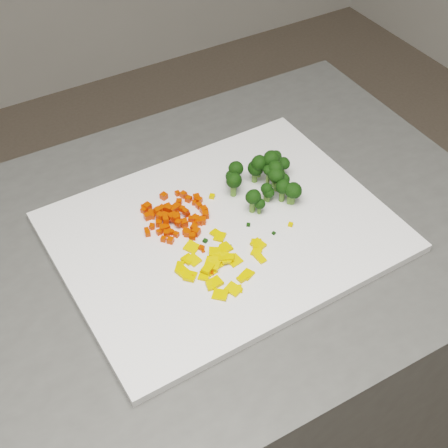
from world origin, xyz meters
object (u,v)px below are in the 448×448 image
pepper_pile (221,257)px  broccoli_pile (273,174)px  cutting_board (224,232)px  carrot_pile (173,211)px  counter_block (209,392)px

pepper_pile → broccoli_pile: bearing=32.5°
cutting_board → carrot_pile: size_ratio=4.50×
cutting_board → broccoli_pile: size_ratio=3.75×
counter_block → carrot_pile: bearing=121.3°
pepper_pile → broccoli_pile: broccoli_pile is taller
cutting_board → pepper_pile: pepper_pile is taller
cutting_board → pepper_pile: bearing=-123.8°
counter_block → broccoli_pile: 0.51m
cutting_board → broccoli_pile: (0.11, 0.04, 0.04)m
counter_block → pepper_pile: 0.48m
cutting_board → broccoli_pile: broccoli_pile is taller
pepper_pile → broccoli_pile: 0.18m
counter_block → cutting_board: cutting_board is taller
cutting_board → carrot_pile: bearing=133.5°
counter_block → pepper_pile: (-0.01, -0.07, 0.47)m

